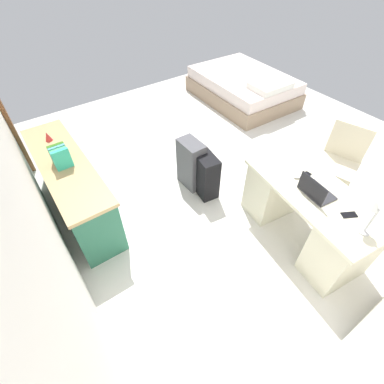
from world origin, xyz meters
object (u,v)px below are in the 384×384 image
Objects in this scene: desk at (306,214)px; desk_lamp at (373,208)px; suitcase_black at (205,175)px; laptop at (315,191)px; bed at (243,87)px; computer_mouse at (298,176)px; office_chair at (336,166)px; cell_phone_near_laptop at (349,215)px; figurine_small at (48,137)px; credenza at (73,187)px; cell_phone_by_mouse at (305,175)px; suitcase_spare_grey at (191,164)px.

desk_lamp is at bearing 171.62° from desk.
laptop is at bearing -154.69° from suitcase_black.
bed is 3.15m from computer_mouse.
computer_mouse is (-0.03, 0.87, 0.32)m from office_chair.
cell_phone_near_laptop is at bearing 124.92° from office_chair.
suitcase_black is 1.91m from figurine_small.
office_chair is at bearing -119.68° from credenza.
desk is 3.32m from bed.
desk is 0.41m from cell_phone_by_mouse.
desk is at bearing -73.33° from laptop.
desk is 3.01m from figurine_small.
credenza is 2.57m from cell_phone_by_mouse.
office_chair is 9.40× the size of computer_mouse.
desk is 15.16× the size of computer_mouse.
bed is at bearing -82.14° from figurine_small.
desk_lamp is at bearing -142.51° from credenza.
laptop is (-0.02, 0.06, 0.39)m from desk.
figurine_small is (0.91, 1.39, 0.47)m from suitcase_spare_grey.
credenza is 5.22× the size of desk_lamp.
suitcase_black is 1.68× the size of desk_lamp.
suitcase_black is at bearing -128.51° from figurine_small.
suitcase_spare_grey is at bearing 122.31° from bed.
suitcase_spare_grey is 4.92× the size of cell_phone_by_mouse.
cell_phone_near_laptop is at bearing 165.15° from cell_phone_by_mouse.
desk_lamp reaches higher than credenza.
cell_phone_near_laptop reaches higher than suitcase_spare_grey.
suitcase_spare_grey is 1.98× the size of laptop.
computer_mouse reaches higher than credenza.
desk_lamp reaches higher than cell_phone_near_laptop.
credenza is 1.45m from suitcase_spare_grey.
suitcase_black is at bearing 44.35° from cell_phone_near_laptop.
laptop is 0.53m from desk_lamp.
suitcase_black is at bearing 24.16° from cell_phone_by_mouse.
credenza is 2.50m from computer_mouse.
desk is at bearing -175.97° from computer_mouse.
cell_phone_by_mouse is at bearing 147.82° from bed.
credenza is 16.36× the size of figurine_small.
figurine_small is (2.83, 1.80, -0.18)m from desk_lamp.
desk is at bearing 26.78° from cell_phone_near_laptop.
cell_phone_by_mouse reaches higher than suitcase_spare_grey.
credenza is 5.34× the size of laptop.
credenza reaches higher than bed.
office_chair is 6.91× the size of cell_phone_by_mouse.
bed is 19.50× the size of computer_mouse.
bed is at bearing -31.66° from desk.
credenza reaches higher than cell_phone_by_mouse.
cell_phone_near_laptop is at bearing -172.74° from laptop.
suitcase_black is (-1.64, 2.17, 0.05)m from bed.
suitcase_black is at bearing 33.02° from computer_mouse.
office_chair is 8.55× the size of figurine_small.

